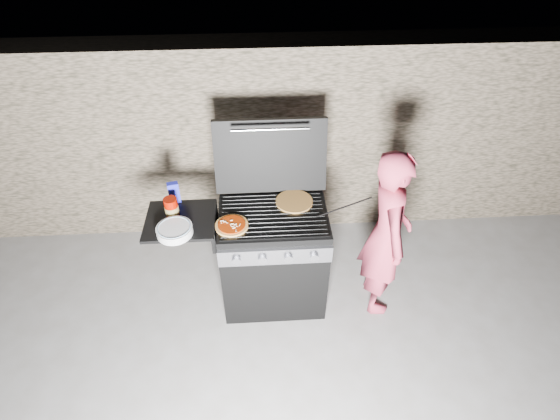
{
  "coord_description": "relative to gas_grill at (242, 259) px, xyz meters",
  "views": [
    {
      "loc": [
        -0.1,
        -2.4,
        2.97
      ],
      "look_at": [
        0.05,
        0.0,
        0.95
      ],
      "focal_mm": 28.0,
      "sensor_mm": 36.0,
      "label": 1
    }
  ],
  "objects": [
    {
      "name": "stone_wall",
      "position": [
        0.25,
        1.05,
        0.44
      ],
      "size": [
        8.0,
        0.35,
        1.8
      ],
      "primitive_type": "cube",
      "color": "#7D6A57",
      "rests_on": "ground"
    },
    {
      "name": "gas_grill",
      "position": [
        0.0,
        0.0,
        0.0
      ],
      "size": [
        1.34,
        0.79,
        0.91
      ],
      "primitive_type": null,
      "color": "black",
      "rests_on": "ground"
    },
    {
      "name": "ground",
      "position": [
        0.25,
        0.0,
        -0.46
      ],
      "size": [
        50.0,
        50.0,
        0.0
      ],
      "primitive_type": "plane",
      "color": "#65615D"
    },
    {
      "name": "tongs",
      "position": [
        0.77,
        0.0,
        0.5
      ],
      "size": [
        0.41,
        0.12,
        0.09
      ],
      "primitive_type": "cylinder",
      "rotation": [
        0.0,
        1.4,
        0.25
      ],
      "color": "black",
      "rests_on": "gas_grill"
    },
    {
      "name": "plate_stack",
      "position": [
        -0.44,
        -0.15,
        0.48
      ],
      "size": [
        0.27,
        0.27,
        0.06
      ],
      "primitive_type": "cylinder",
      "rotation": [
        0.0,
        0.0,
        -0.07
      ],
      "color": "silver",
      "rests_on": "gas_grill"
    },
    {
      "name": "sauce_jar",
      "position": [
        -0.48,
        0.05,
        0.52
      ],
      "size": [
        0.1,
        0.1,
        0.15
      ],
      "primitive_type": "cylinder",
      "rotation": [
        0.0,
        0.0,
        0.02
      ],
      "color": "#8A0C00",
      "rests_on": "gas_grill"
    },
    {
      "name": "person",
      "position": [
        1.09,
        -0.07,
        0.27
      ],
      "size": [
        0.36,
        0.54,
        1.45
      ],
      "primitive_type": "imported",
      "rotation": [
        0.0,
        0.0,
        1.54
      ],
      "color": "#B3364E",
      "rests_on": "ground"
    },
    {
      "name": "pizza_plain",
      "position": [
        0.41,
        0.13,
        0.46
      ],
      "size": [
        0.28,
        0.28,
        0.01
      ],
      "primitive_type": "cylinder",
      "rotation": [
        0.0,
        0.0,
        -0.03
      ],
      "color": "#C68A40",
      "rests_on": "gas_grill"
    },
    {
      "name": "pizza_topped",
      "position": [
        -0.05,
        -0.11,
        0.47
      ],
      "size": [
        0.28,
        0.28,
        0.03
      ],
      "primitive_type": null,
      "rotation": [
        0.0,
        0.0,
        0.23
      ],
      "color": "#AA8251",
      "rests_on": "gas_grill"
    },
    {
      "name": "blue_carton",
      "position": [
        -0.48,
        0.2,
        0.53
      ],
      "size": [
        0.09,
        0.06,
        0.17
      ],
      "primitive_type": "cube",
      "rotation": [
        0.0,
        0.0,
        0.24
      ],
      "color": "#1D22BE",
      "rests_on": "gas_grill"
    }
  ]
}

